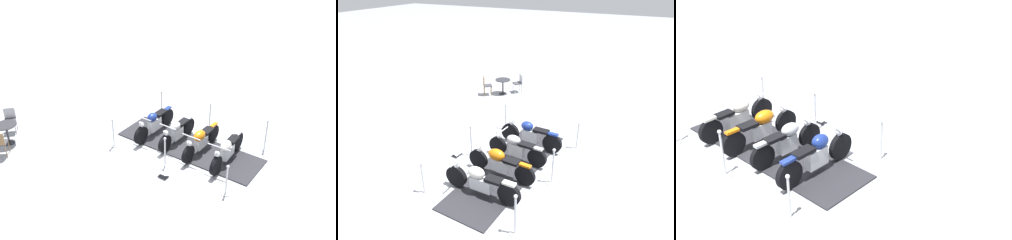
% 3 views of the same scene
% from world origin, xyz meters
% --- Properties ---
extents(ground_plane, '(80.00, 80.00, 0.00)m').
position_xyz_m(ground_plane, '(0.00, 0.00, 0.00)').
color(ground_plane, '#A8AAB2').
extents(display_platform, '(5.23, 1.90, 0.04)m').
position_xyz_m(display_platform, '(0.00, 0.00, 0.02)').
color(display_platform, '#28282D').
rests_on(display_platform, ground_plane).
extents(motorcycle_navy, '(0.67, 2.25, 0.96)m').
position_xyz_m(motorcycle_navy, '(1.47, -0.06, 0.50)').
color(motorcycle_navy, black).
rests_on(motorcycle_navy, display_platform).
extents(motorcycle_chrome, '(0.68, 2.05, 0.91)m').
position_xyz_m(motorcycle_chrome, '(0.49, -0.00, 0.49)').
color(motorcycle_chrome, black).
rests_on(motorcycle_chrome, display_platform).
extents(motorcycle_copper, '(0.68, 2.22, 0.92)m').
position_xyz_m(motorcycle_copper, '(-0.49, 0.07, 0.50)').
color(motorcycle_copper, black).
rests_on(motorcycle_copper, display_platform).
extents(motorcycle_cream, '(0.78, 2.29, 0.94)m').
position_xyz_m(motorcycle_cream, '(-1.47, 0.12, 0.48)').
color(motorcycle_cream, black).
rests_on(motorcycle_cream, display_platform).
extents(stanchion_right_rear, '(0.33, 0.33, 1.01)m').
position_xyz_m(stanchion_right_rear, '(-2.10, 1.54, 0.32)').
color(stanchion_right_rear, silver).
rests_on(stanchion_right_rear, ground_plane).
extents(stanchion_left_rear, '(0.29, 0.29, 1.15)m').
position_xyz_m(stanchion_left_rear, '(-2.27, -1.28, 0.42)').
color(stanchion_left_rear, silver).
rests_on(stanchion_left_rear, ground_plane).
extents(stanchion_right_front, '(0.29, 0.29, 1.07)m').
position_xyz_m(stanchion_right_front, '(2.27, 1.28, 0.39)').
color(stanchion_right_front, silver).
rests_on(stanchion_right_front, ground_plane).
extents(stanchion_right_mid, '(0.31, 0.31, 1.14)m').
position_xyz_m(stanchion_right_mid, '(0.09, 1.41, 0.39)').
color(stanchion_right_mid, silver).
rests_on(stanchion_right_mid, ground_plane).
extents(stanchion_left_front, '(0.32, 0.32, 1.01)m').
position_xyz_m(stanchion_left_front, '(2.10, -1.54, 0.33)').
color(stanchion_left_front, silver).
rests_on(stanchion_left_front, ground_plane).
extents(stanchion_left_mid, '(0.36, 0.36, 1.15)m').
position_xyz_m(stanchion_left_mid, '(-0.09, -1.41, 0.35)').
color(stanchion_left_mid, silver).
rests_on(stanchion_left_mid, ground_plane).
extents(info_placard, '(0.33, 0.23, 0.18)m').
position_xyz_m(info_placard, '(-0.13, 1.86, 0.06)').
color(info_placard, '#333338').
rests_on(info_placard, ground_plane).
extents(cafe_table, '(0.73, 0.73, 0.75)m').
position_xyz_m(cafe_table, '(5.54, 3.09, 0.56)').
color(cafe_table, '#2D2D33').
rests_on(cafe_table, ground_plane).
extents(cafe_chair_near_table, '(0.56, 0.56, 0.95)m').
position_xyz_m(cafe_chair_near_table, '(5.04, 3.75, 0.55)').
color(cafe_chair_near_table, olive).
rests_on(cafe_chair_near_table, ground_plane).
extents(cafe_chair_across_table, '(0.57, 0.57, 0.91)m').
position_xyz_m(cafe_chair_across_table, '(6.10, 2.50, 0.54)').
color(cafe_chair_across_table, '#B7B7BC').
rests_on(cafe_chair_across_table, ground_plane).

